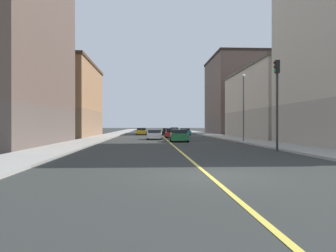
{
  "coord_description": "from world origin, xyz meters",
  "views": [
    {
      "loc": [
        -2.14,
        -12.28,
        1.81
      ],
      "look_at": [
        1.19,
        49.46,
        1.63
      ],
      "focal_mm": 37.78,
      "sensor_mm": 36.0,
      "label": 1
    }
  ],
  "objects_px": {
    "car_green": "(179,136)",
    "building_right_midblock": "(56,100)",
    "car_white": "(155,135)",
    "building_left_mid": "(283,103)",
    "traffic_light_left_near": "(277,93)",
    "street_lamp_left_near": "(243,100)",
    "building_left_far": "(240,96)",
    "car_black": "(167,132)",
    "car_red": "(172,133)",
    "car_yellow": "(141,131)",
    "car_teal": "(185,132)",
    "car_orange": "(174,130)"
  },
  "relations": [
    {
      "from": "car_green",
      "to": "building_left_far",
      "type": "bearing_deg",
      "value": 65.33
    },
    {
      "from": "building_left_mid",
      "to": "street_lamp_left_near",
      "type": "xyz_separation_m",
      "value": [
        -8.57,
        -11.37,
        -0.43
      ]
    },
    {
      "from": "street_lamp_left_near",
      "to": "car_green",
      "type": "bearing_deg",
      "value": 165.82
    },
    {
      "from": "building_left_mid",
      "to": "building_left_far",
      "type": "height_order",
      "value": "building_left_far"
    },
    {
      "from": "car_green",
      "to": "street_lamp_left_near",
      "type": "bearing_deg",
      "value": -14.18
    },
    {
      "from": "building_right_midblock",
      "to": "car_red",
      "type": "height_order",
      "value": "building_right_midblock"
    },
    {
      "from": "building_left_mid",
      "to": "car_yellow",
      "type": "relative_size",
      "value": 5.03
    },
    {
      "from": "building_left_far",
      "to": "car_white",
      "type": "relative_size",
      "value": 4.23
    },
    {
      "from": "car_red",
      "to": "car_yellow",
      "type": "height_order",
      "value": "car_red"
    },
    {
      "from": "car_orange",
      "to": "car_yellow",
      "type": "relative_size",
      "value": 0.97
    },
    {
      "from": "building_left_mid",
      "to": "traffic_light_left_near",
      "type": "height_order",
      "value": "building_left_mid"
    },
    {
      "from": "car_black",
      "to": "traffic_light_left_near",
      "type": "bearing_deg",
      "value": -81.79
    },
    {
      "from": "building_right_midblock",
      "to": "car_white",
      "type": "relative_size",
      "value": 4.6
    },
    {
      "from": "car_orange",
      "to": "car_yellow",
      "type": "height_order",
      "value": "car_yellow"
    },
    {
      "from": "street_lamp_left_near",
      "to": "car_white",
      "type": "relative_size",
      "value": 1.59
    },
    {
      "from": "building_left_mid",
      "to": "car_green",
      "type": "bearing_deg",
      "value": -147.32
    },
    {
      "from": "street_lamp_left_near",
      "to": "car_green",
      "type": "height_order",
      "value": "street_lamp_left_near"
    },
    {
      "from": "car_red",
      "to": "car_white",
      "type": "distance_m",
      "value": 6.4
    },
    {
      "from": "street_lamp_left_near",
      "to": "car_red",
      "type": "height_order",
      "value": "street_lamp_left_near"
    },
    {
      "from": "building_right_midblock",
      "to": "building_left_far",
      "type": "bearing_deg",
      "value": 26.87
    },
    {
      "from": "car_teal",
      "to": "building_right_midblock",
      "type": "bearing_deg",
      "value": -160.96
    },
    {
      "from": "car_red",
      "to": "car_yellow",
      "type": "bearing_deg",
      "value": 105.7
    },
    {
      "from": "building_right_midblock",
      "to": "car_green",
      "type": "relative_size",
      "value": 4.62
    },
    {
      "from": "building_right_midblock",
      "to": "car_red",
      "type": "distance_m",
      "value": 18.53
    },
    {
      "from": "traffic_light_left_near",
      "to": "street_lamp_left_near",
      "type": "relative_size",
      "value": 0.9
    },
    {
      "from": "building_left_mid",
      "to": "building_right_midblock",
      "type": "distance_m",
      "value": 33.19
    },
    {
      "from": "building_left_far",
      "to": "car_black",
      "type": "height_order",
      "value": "building_left_far"
    },
    {
      "from": "car_teal",
      "to": "car_black",
      "type": "bearing_deg",
      "value": 163.43
    },
    {
      "from": "car_green",
      "to": "traffic_light_left_near",
      "type": "bearing_deg",
      "value": -68.37
    },
    {
      "from": "building_left_far",
      "to": "traffic_light_left_near",
      "type": "bearing_deg",
      "value": -101.54
    },
    {
      "from": "car_red",
      "to": "car_white",
      "type": "bearing_deg",
      "value": -113.35
    },
    {
      "from": "building_right_midblock",
      "to": "car_black",
      "type": "height_order",
      "value": "building_right_midblock"
    },
    {
      "from": "building_right_midblock",
      "to": "building_left_mid",
      "type": "bearing_deg",
      "value": -11.8
    },
    {
      "from": "building_left_far",
      "to": "car_white",
      "type": "xyz_separation_m",
      "value": [
        -17.69,
        -26.64,
        -7.14
      ]
    },
    {
      "from": "car_orange",
      "to": "car_teal",
      "type": "relative_size",
      "value": 1.04
    },
    {
      "from": "car_black",
      "to": "car_orange",
      "type": "relative_size",
      "value": 1.01
    },
    {
      "from": "car_teal",
      "to": "car_white",
      "type": "bearing_deg",
      "value": -107.92
    },
    {
      "from": "car_black",
      "to": "car_white",
      "type": "height_order",
      "value": "car_black"
    },
    {
      "from": "car_green",
      "to": "building_right_midblock",
      "type": "bearing_deg",
      "value": 136.43
    },
    {
      "from": "street_lamp_left_near",
      "to": "car_green",
      "type": "distance_m",
      "value": 7.72
    },
    {
      "from": "building_left_mid",
      "to": "building_left_far",
      "type": "relative_size",
      "value": 1.18
    },
    {
      "from": "traffic_light_left_near",
      "to": "car_red",
      "type": "bearing_deg",
      "value": 101.99
    },
    {
      "from": "building_left_mid",
      "to": "car_white",
      "type": "height_order",
      "value": "building_left_mid"
    },
    {
      "from": "building_left_mid",
      "to": "street_lamp_left_near",
      "type": "bearing_deg",
      "value": -127.0
    },
    {
      "from": "building_left_far",
      "to": "car_red",
      "type": "relative_size",
      "value": 4.38
    },
    {
      "from": "building_left_mid",
      "to": "street_lamp_left_near",
      "type": "relative_size",
      "value": 3.12
    },
    {
      "from": "building_left_mid",
      "to": "building_left_far",
      "type": "bearing_deg",
      "value": 90.0
    },
    {
      "from": "building_right_midblock",
      "to": "car_orange",
      "type": "distance_m",
      "value": 32.84
    },
    {
      "from": "building_left_mid",
      "to": "street_lamp_left_near",
      "type": "distance_m",
      "value": 14.25
    },
    {
      "from": "building_left_mid",
      "to": "car_teal",
      "type": "height_order",
      "value": "building_left_mid"
    }
  ]
}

